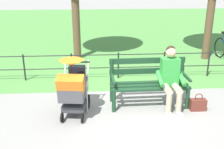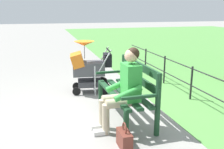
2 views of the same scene
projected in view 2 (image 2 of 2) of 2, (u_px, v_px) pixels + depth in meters
ground_plane at (114, 107)px, 4.84m from camera, size 60.00×60.00×0.00m
park_bench at (129, 88)px, 4.28m from camera, size 1.61×0.63×0.96m
person_on_bench at (124, 87)px, 3.81m from camera, size 0.54×0.74×1.28m
stroller at (88, 66)px, 5.56m from camera, size 0.60×0.93×1.15m
handbag at (124, 139)px, 3.39m from camera, size 0.32×0.14×0.37m
park_fence at (199, 83)px, 4.90m from camera, size 7.27×0.04×0.70m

